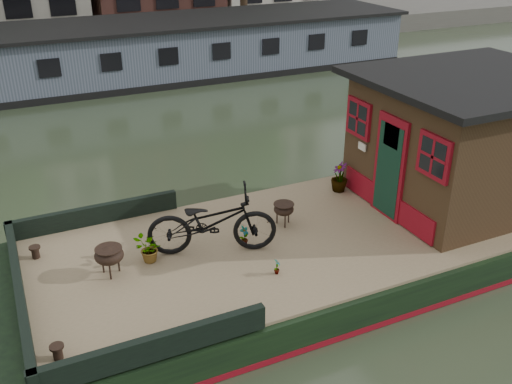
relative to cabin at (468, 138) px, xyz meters
name	(u,v)px	position (x,y,z in m)	size (l,w,h in m)	color
ground	(363,249)	(-2.19, 0.00, -1.88)	(120.00, 120.00, 0.00)	#273320
houseboat_hull	(301,253)	(-3.52, 0.00, -1.60)	(14.01, 4.02, 0.60)	black
houseboat_deck	(365,220)	(-2.19, 0.00, -1.25)	(11.80, 3.80, 0.05)	#8B7756
bow_bulwark	(81,278)	(-7.25, 0.00, -1.05)	(3.00, 4.00, 0.35)	black
cabin	(468,138)	(0.00, 0.00, 0.00)	(4.00, 3.50, 2.42)	black
bicycle	(212,222)	(-5.11, 0.15, -0.68)	(0.73, 2.09, 1.10)	black
potted_plant_a	(244,236)	(-4.56, 0.11, -1.05)	(0.19, 0.13, 0.36)	brown
potted_plant_c	(149,249)	(-6.15, 0.28, -1.00)	(0.42, 0.36, 0.46)	brown
potted_plant_d	(340,177)	(-1.99, 1.22, -0.92)	(0.34, 0.34, 0.61)	#9A5C2A
potted_plant_e	(277,266)	(-4.46, -0.89, -1.09)	(0.14, 0.10, 0.27)	brown
brazier_front	(284,214)	(-3.64, 0.46, -1.02)	(0.39, 0.39, 0.42)	black
brazier_rear	(110,261)	(-6.78, 0.19, -0.99)	(0.44, 0.44, 0.47)	black
bollard_port	(35,252)	(-7.79, 1.17, -1.12)	(0.18, 0.18, 0.21)	black
bollard_stbd	(58,352)	(-7.79, -1.41, -1.12)	(0.18, 0.18, 0.21)	black
far_houseboat	(153,52)	(-2.19, 14.00, -0.91)	(20.40, 4.40, 2.11)	slate
quay	(117,36)	(-2.19, 20.50, -1.43)	(60.00, 6.00, 0.90)	#47443F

